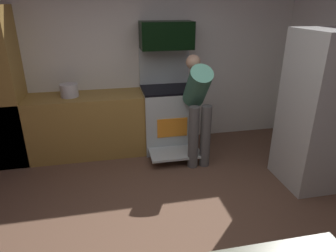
{
  "coord_description": "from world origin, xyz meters",
  "views": [
    {
      "loc": [
        -0.45,
        -2.25,
        2.14
      ],
      "look_at": [
        0.07,
        0.3,
        1.05
      ],
      "focal_mm": 32.1,
      "sensor_mm": 36.0,
      "label": 1
    }
  ],
  "objects": [
    {
      "name": "person_cook",
      "position": [
        0.71,
        1.4,
        0.88
      ],
      "size": [
        0.31,
        0.63,
        1.47
      ],
      "color": "#525252",
      "rests_on": "ground"
    },
    {
      "name": "lower_cabinet_run",
      "position": [
        -0.9,
        1.98,
        0.45
      ],
      "size": [
        2.4,
        0.6,
        0.9
      ],
      "primitive_type": "cube",
      "color": "olive",
      "rests_on": "ground"
    },
    {
      "name": "ground_plane",
      "position": [
        0.0,
        0.0,
        -0.01
      ],
      "size": [
        5.2,
        4.8,
        0.02
      ],
      "primitive_type": "cube",
      "color": "brown"
    },
    {
      "name": "microwave",
      "position": [
        0.41,
        2.06,
        1.69
      ],
      "size": [
        0.74,
        0.38,
        0.38
      ],
      "primitive_type": "cube",
      "color": "black",
      "rests_on": "oven_range"
    },
    {
      "name": "oven_range",
      "position": [
        0.41,
        1.96,
        0.51
      ],
      "size": [
        0.76,
        1.05,
        1.5
      ],
      "color": "#B1BFC2",
      "rests_on": "ground"
    },
    {
      "name": "wall_back",
      "position": [
        0.0,
        2.34,
        1.3
      ],
      "size": [
        5.2,
        0.12,
        2.6
      ],
      "primitive_type": "cube",
      "color": "silver",
      "rests_on": "ground"
    },
    {
      "name": "stock_pot",
      "position": [
        -0.98,
        1.98,
        0.99
      ],
      "size": [
        0.25,
        0.25,
        0.18
      ],
      "primitive_type": "cylinder",
      "color": "silver",
      "rests_on": "lower_cabinet_run"
    },
    {
      "name": "refrigerator",
      "position": [
        2.03,
        0.64,
        0.93
      ],
      "size": [
        0.82,
        0.74,
        1.87
      ],
      "color": "#BABCB8",
      "rests_on": "ground"
    }
  ]
}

